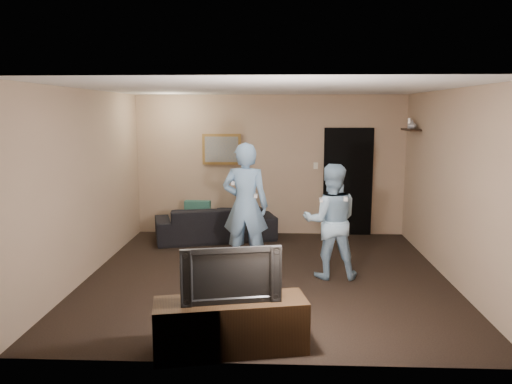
{
  "coord_description": "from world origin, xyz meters",
  "views": [
    {
      "loc": [
        0.14,
        -6.77,
        2.3
      ],
      "look_at": [
        -0.17,
        0.3,
        1.15
      ],
      "focal_mm": 35.0,
      "sensor_mm": 36.0,
      "label": 1
    }
  ],
  "objects_px": {
    "wii_player_left": "(245,206)",
    "sofa": "(216,223)",
    "tv_console": "(231,326)",
    "wii_player_right": "(331,221)",
    "television": "(230,273)"
  },
  "relations": [
    {
      "from": "sofa",
      "to": "wii_player_left",
      "type": "xyz_separation_m",
      "value": [
        0.64,
        -1.58,
        0.62
      ]
    },
    {
      "from": "wii_player_right",
      "to": "television",
      "type": "bearing_deg",
      "value": -117.81
    },
    {
      "from": "sofa",
      "to": "tv_console",
      "type": "bearing_deg",
      "value": 83.32
    },
    {
      "from": "wii_player_left",
      "to": "wii_player_right",
      "type": "bearing_deg",
      "value": -18.14
    },
    {
      "from": "tv_console",
      "to": "wii_player_right",
      "type": "height_order",
      "value": "wii_player_right"
    },
    {
      "from": "wii_player_left",
      "to": "wii_player_right",
      "type": "relative_size",
      "value": 1.16
    },
    {
      "from": "sofa",
      "to": "television",
      "type": "xyz_separation_m",
      "value": [
        0.67,
        -4.22,
        0.47
      ]
    },
    {
      "from": "sofa",
      "to": "tv_console",
      "type": "xyz_separation_m",
      "value": [
        0.67,
        -4.22,
        -0.06
      ]
    },
    {
      "from": "tv_console",
      "to": "wii_player_left",
      "type": "relative_size",
      "value": 0.79
    },
    {
      "from": "wii_player_left",
      "to": "wii_player_right",
      "type": "distance_m",
      "value": 1.28
    },
    {
      "from": "tv_console",
      "to": "television",
      "type": "xyz_separation_m",
      "value": [
        0.0,
        0.0,
        0.53
      ]
    },
    {
      "from": "wii_player_left",
      "to": "sofa",
      "type": "bearing_deg",
      "value": 112.21
    },
    {
      "from": "television",
      "to": "sofa",
      "type": "bearing_deg",
      "value": 87.31
    },
    {
      "from": "wii_player_right",
      "to": "tv_console",
      "type": "bearing_deg",
      "value": -117.81
    },
    {
      "from": "television",
      "to": "wii_player_right",
      "type": "relative_size",
      "value": 0.59
    }
  ]
}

